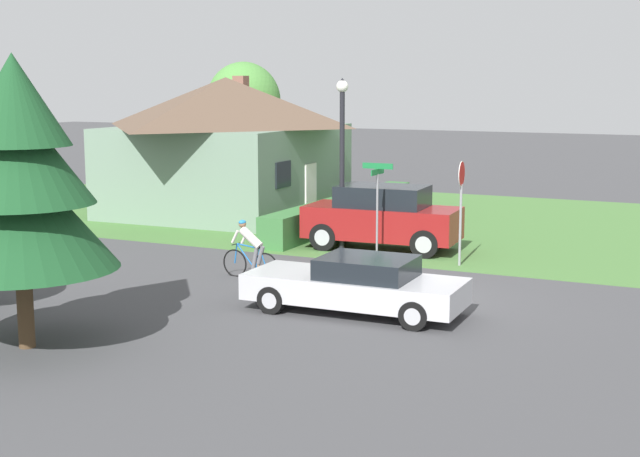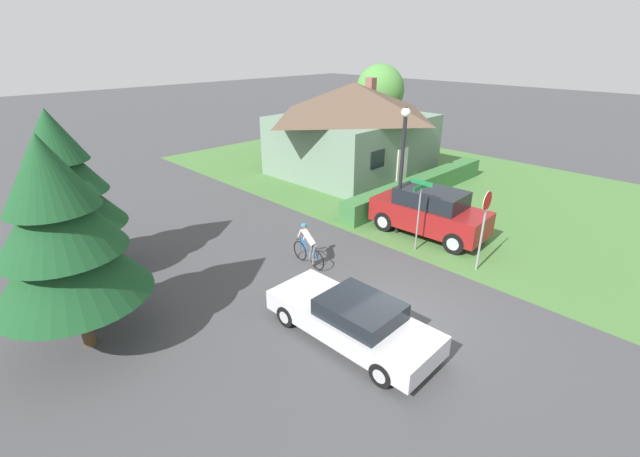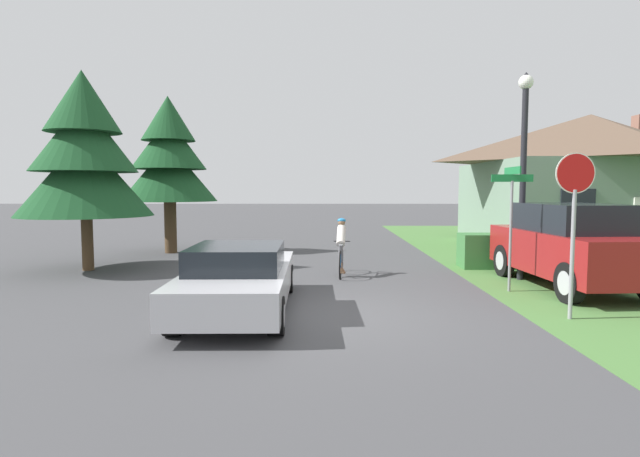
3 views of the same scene
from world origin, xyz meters
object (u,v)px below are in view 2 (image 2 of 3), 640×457
Objects in this scene: cottage_house at (353,127)px; street_name_sign at (420,203)px; street_lamp at (402,157)px; cyclist at (308,246)px; sedan_left_lane at (353,319)px; deciduous_tree_right at (380,91)px; parked_suv_right at (429,212)px; conifer_tall_far at (61,179)px; stop_sign at (485,216)px; conifer_tall_near at (61,232)px.

cottage_house is 10.65m from street_name_sign.
cyclist is at bearing 172.81° from street_lamp.
sedan_left_lane is 21.85m from deciduous_tree_right.
deciduous_tree_right reaches higher than cottage_house.
parked_suv_right is 12.88m from conifer_tall_far.
cottage_house is 9.58m from parked_suv_right.
deciduous_tree_right is (17.29, 12.91, 3.47)m from sedan_left_lane.
deciduous_tree_right reaches higher than street_lamp.
street_lamp is at bearing -92.75° from cyclist.
stop_sign is (-5.98, -10.99, -0.65)m from cottage_house.
parked_suv_right is at bearing 16.31° from street_name_sign.
street_name_sign is (-6.16, -8.65, -0.77)m from cottage_house.
sedan_left_lane is 1.67× the size of stop_sign.
sedan_left_lane is at bearing 104.11° from parked_suv_right.
conifer_tall_far is 0.94× the size of deciduous_tree_right.
stop_sign reaches higher than sedan_left_lane.
street_lamp reaches higher than stop_sign.
parked_suv_right is at bearing -29.44° from conifer_tall_far.
cyclist is 7.48m from conifer_tall_near.
conifer_tall_far reaches higher than stop_sign.
conifer_tall_near reaches higher than cyclist.
conifer_tall_far reaches higher than cottage_house.
cottage_house reaches higher than stop_sign.
cottage_house is 12.53m from stop_sign.
street_lamp is 0.87× the size of deciduous_tree_right.
parked_suv_right is (5.13, -1.56, 0.26)m from cyclist.
sedan_left_lane is at bearing -9.03° from stop_sign.
conifer_tall_far reaches higher than cyclist.
cottage_house is 1.91× the size of parked_suv_right.
street_lamp is 0.93× the size of conifer_tall_near.
sedan_left_lane is 0.87× the size of conifer_tall_far.
cottage_house is 9.00m from street_lamp.
cyclist is at bearing -6.66° from conifer_tall_near.
parked_suv_right is 0.85× the size of conifer_tall_near.
street_lamp is (6.42, 3.24, 2.54)m from sedan_left_lane.
deciduous_tree_right reaches higher than parked_suv_right.
cottage_house reaches higher than cyclist.
deciduous_tree_right is (15.29, 9.11, 3.36)m from cyclist.
deciduous_tree_right is (10.16, 10.66, 3.11)m from parked_suv_right.
conifer_tall_far reaches higher than street_name_sign.
street_name_sign is at bearing 102.95° from parked_suv_right.
street_lamp is (4.42, -0.56, 2.43)m from cyclist.
conifer_tall_near reaches higher than sedan_left_lane.
street_lamp is at bearing -6.87° from conifer_tall_near.
parked_suv_right is 3.25m from stop_sign.
stop_sign reaches higher than street_name_sign.
deciduous_tree_right reaches higher than sedan_left_lane.
cottage_house reaches higher than street_name_sign.
conifer_tall_near is at bearing -106.25° from conifer_tall_far.
cottage_house is at bearing -51.37° from cyclist.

